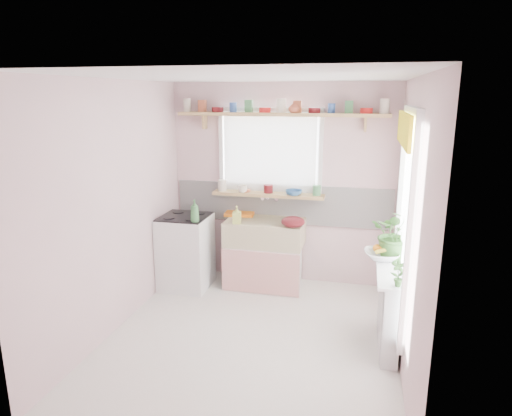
# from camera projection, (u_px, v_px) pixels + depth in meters

# --- Properties ---
(room) EXTENTS (3.20, 3.20, 3.20)m
(room) POSITION_uv_depth(u_px,v_px,m) (331.00, 189.00, 4.85)
(room) COLOR silver
(room) RESTS_ON ground
(sink_unit) EXTENTS (0.95, 0.65, 1.11)m
(sink_unit) POSITION_uv_depth(u_px,v_px,m) (265.00, 253.00, 5.67)
(sink_unit) COLOR white
(sink_unit) RESTS_ON ground
(cooker) EXTENTS (0.58, 0.58, 0.93)m
(cooker) POSITION_uv_depth(u_px,v_px,m) (186.00, 251.00, 5.65)
(cooker) COLOR white
(cooker) RESTS_ON ground
(radiator_ledge) EXTENTS (0.22, 0.95, 0.78)m
(radiator_ledge) POSITION_uv_depth(u_px,v_px,m) (389.00, 306.00, 4.32)
(radiator_ledge) COLOR white
(radiator_ledge) RESTS_ON ground
(windowsill) EXTENTS (1.40, 0.22, 0.04)m
(windowsill) POSITION_uv_depth(u_px,v_px,m) (268.00, 194.00, 5.68)
(windowsill) COLOR tan
(windowsill) RESTS_ON room
(pine_shelf) EXTENTS (2.52, 0.24, 0.04)m
(pine_shelf) POSITION_uv_depth(u_px,v_px,m) (281.00, 114.00, 5.40)
(pine_shelf) COLOR tan
(pine_shelf) RESTS_ON room
(shelf_crockery) EXTENTS (2.47, 0.11, 0.12)m
(shelf_crockery) POSITION_uv_depth(u_px,v_px,m) (280.00, 108.00, 5.38)
(shelf_crockery) COLOR silver
(shelf_crockery) RESTS_ON pine_shelf
(sill_crockery) EXTENTS (1.35, 0.11, 0.12)m
(sill_crockery) POSITION_uv_depth(u_px,v_px,m) (268.00, 188.00, 5.66)
(sill_crockery) COLOR silver
(sill_crockery) RESTS_ON windowsill
(dish_tray) EXTENTS (0.39, 0.31, 0.04)m
(dish_tray) POSITION_uv_depth(u_px,v_px,m) (240.00, 213.00, 5.85)
(dish_tray) COLOR orange
(dish_tray) RESTS_ON sink_unit
(colander) EXTENTS (0.30, 0.30, 0.13)m
(colander) POSITION_uv_depth(u_px,v_px,m) (293.00, 222.00, 5.29)
(colander) COLOR #520E13
(colander) RESTS_ON sink_unit
(jade_plant) EXTENTS (0.49, 0.44, 0.51)m
(jade_plant) POSITION_uv_depth(u_px,v_px,m) (396.00, 234.00, 4.45)
(jade_plant) COLOR #3B6C2B
(jade_plant) RESTS_ON radiator_ledge
(fruit_bowl) EXTENTS (0.37, 0.37, 0.08)m
(fruit_bowl) POSITION_uv_depth(u_px,v_px,m) (382.00, 255.00, 4.48)
(fruit_bowl) COLOR white
(fruit_bowl) RESTS_ON radiator_ledge
(herb_pot) EXTENTS (0.13, 0.09, 0.24)m
(herb_pot) POSITION_uv_depth(u_px,v_px,m) (398.00, 273.00, 3.82)
(herb_pot) COLOR #366628
(herb_pot) RESTS_ON radiator_ledge
(soap_bottle_sink) EXTENTS (0.11, 0.11, 0.21)m
(soap_bottle_sink) POSITION_uv_depth(u_px,v_px,m) (237.00, 215.00, 5.43)
(soap_bottle_sink) COLOR #CED960
(soap_bottle_sink) RESTS_ON sink_unit
(sill_cup) EXTENTS (0.15, 0.15, 0.09)m
(sill_cup) POSITION_uv_depth(u_px,v_px,m) (243.00, 189.00, 5.68)
(sill_cup) COLOR white
(sill_cup) RESTS_ON windowsill
(sill_bowl) EXTENTS (0.24, 0.24, 0.06)m
(sill_bowl) POSITION_uv_depth(u_px,v_px,m) (294.00, 193.00, 5.53)
(sill_bowl) COLOR #2D5E94
(sill_bowl) RESTS_ON windowsill
(shelf_vase) EXTENTS (0.16, 0.16, 0.13)m
(shelf_vase) POSITION_uv_depth(u_px,v_px,m) (294.00, 107.00, 5.28)
(shelf_vase) COLOR #A74D33
(shelf_vase) RESTS_ON pine_shelf
(cooker_bottle) EXTENTS (0.11, 0.11, 0.26)m
(cooker_bottle) POSITION_uv_depth(u_px,v_px,m) (195.00, 211.00, 5.25)
(cooker_bottle) COLOR #3A7541
(cooker_bottle) RESTS_ON cooker
(fruit) EXTENTS (0.20, 0.14, 0.10)m
(fruit) POSITION_uv_depth(u_px,v_px,m) (383.00, 249.00, 4.47)
(fruit) COLOR orange
(fruit) RESTS_ON fruit_bowl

